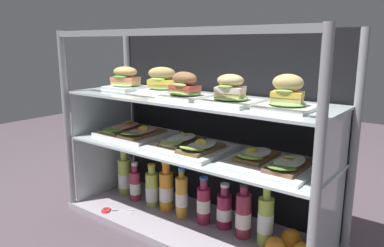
{
  "coord_description": "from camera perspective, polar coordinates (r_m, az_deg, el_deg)",
  "views": [
    {
      "loc": [
        0.96,
        -1.26,
        0.85
      ],
      "look_at": [
        0.0,
        0.0,
        0.5
      ],
      "focal_mm": 34.44,
      "sensor_mm": 36.0,
      "label": 1
    }
  ],
  "objects": [
    {
      "name": "ground_plane",
      "position": [
        1.8,
        -0.0,
        -16.11
      ],
      "size": [
        6.0,
        6.0,
        0.02
      ],
      "primitive_type": "cube",
      "color": "#4C3F47",
      "rests_on": "ground"
    },
    {
      "name": "case_base_deck",
      "position": [
        1.79,
        -0.0,
        -15.39
      ],
      "size": [
        1.29,
        0.45,
        0.03
      ],
      "primitive_type": "cube",
      "color": "#A39BA7",
      "rests_on": "ground"
    },
    {
      "name": "case_frame",
      "position": [
        1.73,
        2.55,
        0.41
      ],
      "size": [
        1.29,
        0.45,
        0.91
      ],
      "color": "gray",
      "rests_on": "ground"
    },
    {
      "name": "riser_lower_tier",
      "position": [
        1.71,
        -0.0,
        -9.8
      ],
      "size": [
        1.23,
        0.39,
        0.35
      ],
      "color": "silver",
      "rests_on": "case_base_deck"
    },
    {
      "name": "shelf_lower_glass",
      "position": [
        1.65,
        -0.0,
        -4.09
      ],
      "size": [
        1.24,
        0.4,
        0.01
      ],
      "primitive_type": "cube",
      "color": "silver",
      "rests_on": "riser_lower_tier"
    },
    {
      "name": "riser_upper_tier",
      "position": [
        1.62,
        -0.0,
        -0.18
      ],
      "size": [
        1.23,
        0.39,
        0.22
      ],
      "color": "silver",
      "rests_on": "shelf_lower_glass"
    },
    {
      "name": "shelf_upper_glass",
      "position": [
        1.6,
        -0.0,
        3.85
      ],
      "size": [
        1.24,
        0.4,
        0.01
      ],
      "primitive_type": "cube",
      "color": "silver",
      "rests_on": "riser_upper_tier"
    },
    {
      "name": "plated_roll_sandwich_left_of_center",
      "position": [
        1.91,
        -10.26,
        6.59
      ],
      "size": [
        0.18,
        0.18,
        0.12
      ],
      "color": "white",
      "rests_on": "shelf_upper_glass"
    },
    {
      "name": "plated_roll_sandwich_near_left_corner",
      "position": [
        1.78,
        -4.69,
        6.42
      ],
      "size": [
        0.17,
        0.17,
        0.12
      ],
      "color": "white",
      "rests_on": "shelf_upper_glass"
    },
    {
      "name": "plated_roll_sandwich_right_of_center",
      "position": [
        1.57,
        -1.17,
        5.47
      ],
      "size": [
        0.18,
        0.18,
        0.11
      ],
      "color": "white",
      "rests_on": "shelf_upper_glass"
    },
    {
      "name": "plated_roll_sandwich_mid_right",
      "position": [
        1.43,
        5.93,
        4.57
      ],
      "size": [
        0.2,
        0.2,
        0.12
      ],
      "color": "white",
      "rests_on": "shelf_upper_glass"
    },
    {
      "name": "plated_roll_sandwich_mid_left",
      "position": [
        1.35,
        14.52,
        3.98
      ],
      "size": [
        0.19,
        0.19,
        0.13
      ],
      "color": "white",
      "rests_on": "shelf_upper_glass"
    },
    {
      "name": "open_sandwich_tray_mid_left",
      "position": [
        1.9,
        -9.04,
        -1.26
      ],
      "size": [
        0.34,
        0.31,
        0.06
      ],
      "color": "white",
      "rests_on": "shelf_lower_glass"
    },
    {
      "name": "open_sandwich_tray_near_right_corner",
      "position": [
        1.62,
        -0.42,
        -3.48
      ],
      "size": [
        0.34,
        0.3,
        0.07
      ],
      "color": "white",
      "rests_on": "shelf_lower_glass"
    },
    {
      "name": "open_sandwich_tray_far_right",
      "position": [
        1.44,
        12.18,
        -5.89
      ],
      "size": [
        0.34,
        0.3,
        0.06
      ],
      "color": "white",
      "rests_on": "shelf_lower_glass"
    },
    {
      "name": "juice_bottle_near_post",
      "position": [
        2.09,
        -10.4,
        -8.01
      ],
      "size": [
        0.07,
        0.07,
        0.25
      ],
      "color": "#B0C94E",
      "rests_on": "case_base_deck"
    },
    {
      "name": "juice_bottle_front_second",
      "position": [
        2.0,
        -8.78,
        -9.43
      ],
      "size": [
        0.06,
        0.06,
        0.21
      ],
      "color": "#9B2A43",
      "rests_on": "case_base_deck"
    },
    {
      "name": "juice_bottle_tucked_behind",
      "position": [
        1.93,
        -6.2,
        -10.08
      ],
      "size": [
        0.07,
        0.07,
        0.22
      ],
      "color": "#B6C94B",
      "rests_on": "case_base_deck"
    },
    {
      "name": "juice_bottle_front_left_end",
      "position": [
        1.87,
        -3.98,
        -10.22
      ],
      "size": [
        0.07,
        0.07,
        0.26
      ],
      "color": "orange",
      "rests_on": "case_base_deck"
    },
    {
      "name": "juice_bottle_back_right",
      "position": [
        1.79,
        -1.62,
        -11.27
      ],
      "size": [
        0.06,
        0.06,
        0.25
      ],
      "color": "gold",
      "rests_on": "case_base_deck"
    },
    {
      "name": "juice_bottle_front_middle",
      "position": [
        1.74,
        1.8,
        -12.35
      ],
      "size": [
        0.06,
        0.06,
        0.22
      ],
      "color": "#A32541",
      "rests_on": "case_base_deck"
    },
    {
      "name": "juice_bottle_back_center",
      "position": [
        1.71,
        5.02,
        -13.26
      ],
      "size": [
        0.07,
        0.07,
        0.21
      ],
      "color": "maroon",
      "rests_on": "case_base_deck"
    },
    {
      "name": "juice_bottle_front_fourth",
      "position": [
        1.63,
        7.96,
        -13.89
      ],
      "size": [
        0.07,
        0.07,
        0.24
      ],
      "color": "maroon",
      "rests_on": "case_base_deck"
    },
    {
      "name": "juice_bottle_front_right_end",
      "position": [
        1.6,
        11.33,
        -14.48
      ],
      "size": [
        0.07,
        0.07,
        0.26
      ],
      "color": "#B0C948",
      "rests_on": "case_base_deck"
    },
    {
      "name": "orange_fruit_beside_bottles",
      "position": [
        1.61,
        15.16,
        -16.88
      ],
      "size": [
        0.08,
        0.08,
        0.08
      ],
      "primitive_type": "sphere",
      "color": "orange",
      "rests_on": "case_base_deck"
    },
    {
      "name": "orange_fruit_rolled_forward",
      "position": [
        1.55,
        12.78,
        -18.13
      ],
      "size": [
        0.08,
        0.08,
        0.08
      ],
      "primitive_type": "sphere",
      "color": "orange",
      "rests_on": "case_base_deck"
    },
    {
      "name": "kitchen_scissors",
      "position": [
        1.93,
        -12.63,
        -13.0
      ],
      "size": [
        0.16,
        0.13,
        0.01
      ],
      "color": "silver",
      "rests_on": "case_base_deck"
    }
  ]
}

